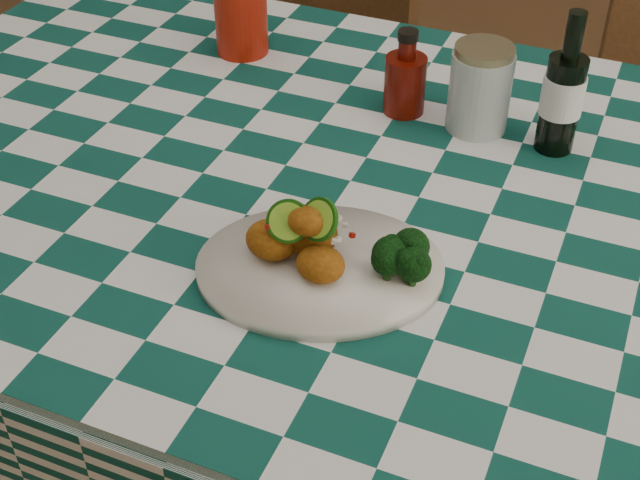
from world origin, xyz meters
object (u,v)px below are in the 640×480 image
at_px(beer_bottle, 565,83).
at_px(wooden_chair_left, 280,80).
at_px(fried_chicken_pile, 309,235).
at_px(red_tumbler, 241,9).
at_px(dining_table, 346,369).
at_px(mason_jar, 480,88).
at_px(plate, 320,269).
at_px(ketchup_bottle, 406,72).

distance_m(beer_bottle, wooden_chair_left, 0.94).
distance_m(fried_chicken_pile, red_tumbler, 0.61).
bearing_deg(dining_table, wooden_chair_left, 122.38).
relative_size(dining_table, red_tumbler, 10.33).
distance_m(fried_chicken_pile, mason_jar, 0.43).
bearing_deg(mason_jar, dining_table, -120.71).
distance_m(dining_table, wooden_chair_left, 0.84).
height_order(red_tumbler, mason_jar, red_tumbler).
relative_size(plate, beer_bottle, 1.42).
distance_m(dining_table, mason_jar, 0.52).
xyz_separation_m(ketchup_bottle, beer_bottle, (0.24, -0.02, 0.04)).
bearing_deg(red_tumbler, plate, -54.41).
height_order(plate, fried_chicken_pile, fried_chicken_pile).
bearing_deg(wooden_chair_left, red_tumbler, -58.69).
xyz_separation_m(red_tumbler, ketchup_bottle, (0.33, -0.09, -0.01)).
relative_size(mason_jar, beer_bottle, 0.63).
bearing_deg(beer_bottle, dining_table, -141.29).
xyz_separation_m(dining_table, red_tumbler, (-0.32, 0.30, 0.47)).
height_order(red_tumbler, ketchup_bottle, red_tumbler).
bearing_deg(red_tumbler, fried_chicken_pile, -55.49).
height_order(mason_jar, wooden_chair_left, wooden_chair_left).
distance_m(red_tumbler, wooden_chair_left, 0.56).
relative_size(red_tumbler, beer_bottle, 0.74).
height_order(dining_table, beer_bottle, beer_bottle).
xyz_separation_m(plate, red_tumbler, (-0.36, 0.51, 0.07)).
distance_m(mason_jar, wooden_chair_left, 0.83).
bearing_deg(plate, mason_jar, 78.10).
bearing_deg(wooden_chair_left, mason_jar, -26.06).
relative_size(plate, wooden_chair_left, 0.31).
distance_m(mason_jar, beer_bottle, 0.13).
bearing_deg(mason_jar, plate, -101.90).
bearing_deg(ketchup_bottle, plate, -85.68).
bearing_deg(wooden_chair_left, beer_bottle, -21.34).
bearing_deg(fried_chicken_pile, plate, 0.00).
height_order(dining_table, red_tumbler, red_tumbler).
bearing_deg(beer_bottle, fried_chicken_pile, -119.11).
xyz_separation_m(red_tumbler, wooden_chair_left, (-0.12, 0.40, -0.37)).
bearing_deg(mason_jar, wooden_chair_left, 139.46).
relative_size(dining_table, wooden_chair_left, 1.66).
xyz_separation_m(dining_table, fried_chicken_pile, (0.02, -0.20, 0.45)).
relative_size(red_tumbler, wooden_chair_left, 0.16).
bearing_deg(mason_jar, beer_bottle, -5.85).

